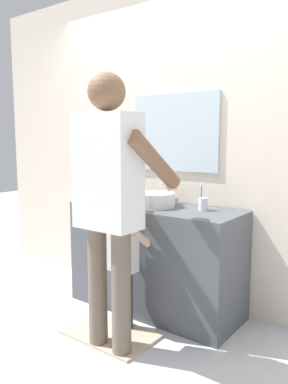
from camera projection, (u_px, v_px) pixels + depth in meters
ground_plane at (132, 322)px, 2.91m from camera, size 14.00×14.00×0.00m
back_wall at (178, 141)px, 3.21m from camera, size 4.40×0.10×2.70m
vanity_cabinet at (155, 258)px, 3.09m from camera, size 1.38×0.54×0.84m
sink_basin at (154, 199)px, 3.01m from camera, size 0.33×0.33×0.11m
faucet at (168, 193)px, 3.16m from camera, size 0.18×0.14×0.18m
toothbrush_cup at (203, 204)px, 2.85m from camera, size 0.07×0.07×0.21m
soap_bottle at (123, 193)px, 3.30m from camera, size 0.06×0.06×0.16m
bath_mat at (110, 334)px, 2.71m from camera, size 0.64×0.40×0.02m
child_toddler at (123, 253)px, 2.75m from camera, size 0.29×0.29×0.94m
adult_parent at (110, 189)px, 2.40m from camera, size 0.55×0.57×1.77m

